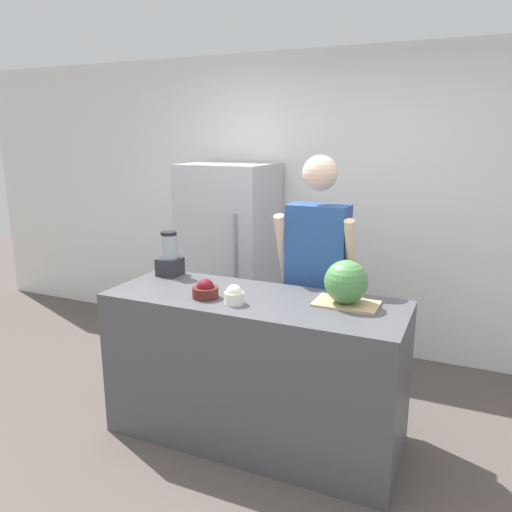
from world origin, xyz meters
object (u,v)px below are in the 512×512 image
Objects in this scene: blender at (170,256)px; bowl_cherries at (205,290)px; watermelon at (346,282)px; bowl_cream at (234,295)px; person at (317,283)px; refrigerator at (230,257)px.

bowl_cherries is at bearing -35.38° from blender.
watermelon is 0.65m from bowl_cream.
person reaches higher than blender.
person is 5.75× the size of blender.
refrigerator is at bearing 144.09° from person.
watermelon is 0.81× the size of blender.
bowl_cherries is at bearing -127.79° from person.
blender is at bearing 144.62° from bowl_cherries.
refrigerator is 1.09m from blender.
refrigerator is at bearing 117.91° from bowl_cream.
blender reaches higher than bowl_cherries.
blender reaches higher than watermelon.
person is 0.55m from watermelon.
bowl_cherries is 0.59m from blender.
bowl_cherries is (-0.50, -0.64, 0.07)m from person.
blender is at bearing 151.49° from bowl_cream.
bowl_cream is (-0.29, -0.68, 0.07)m from person.
bowl_cherries is (0.55, -1.40, 0.16)m from refrigerator.
person reaches higher than refrigerator.
blender is at bearing -85.97° from refrigerator.
person is 11.24× the size of bowl_cherries.
bowl_cream is at bearing -9.32° from bowl_cherries.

